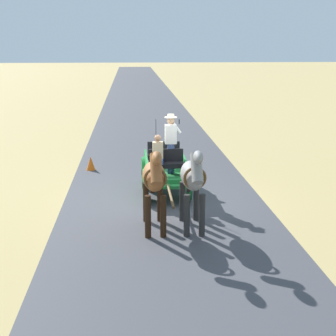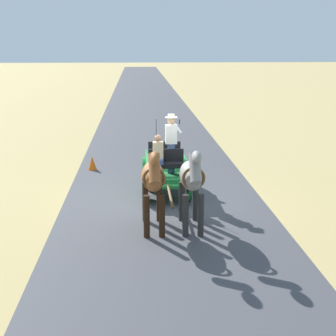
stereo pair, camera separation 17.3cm
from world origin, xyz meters
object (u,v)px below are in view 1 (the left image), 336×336
horse_near_side (193,178)px  traffic_cone (91,163)px  horse_off_side (154,179)px  horse_drawn_carriage (165,168)px

horse_near_side → traffic_cone: 6.86m
horse_off_side → traffic_cone: 6.51m
horse_drawn_carriage → horse_off_side: 3.11m
horse_drawn_carriage → horse_off_side: bearing=81.0°
horse_off_side → traffic_cone: (2.02, -6.09, -1.07)m
horse_drawn_carriage → traffic_cone: 4.00m
traffic_cone → horse_near_side: bearing=115.9°
horse_drawn_carriage → horse_near_side: horse_drawn_carriage is taller
horse_off_side → traffic_cone: bearing=-71.6°
horse_drawn_carriage → horse_near_side: 3.11m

